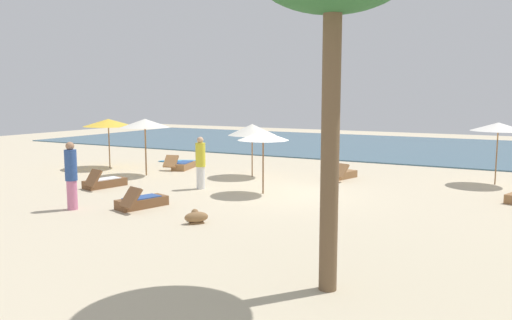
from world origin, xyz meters
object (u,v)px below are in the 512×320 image
Objects in this scene: umbrella_2 at (263,136)px; lounger_4 at (340,175)px; umbrella_4 at (498,127)px; dog at (196,217)px; person_0 at (201,163)px; umbrella_0 at (145,123)px; lounger_1 at (104,182)px; lounger_0 at (141,202)px; lounger_2 at (183,165)px; umbrella_6 at (108,123)px; surfboard at (178,161)px; umbrella_1 at (252,130)px; person_2 at (71,175)px.

umbrella_2 is 1.17× the size of lounger_4.
umbrella_4 reaches higher than dog.
umbrella_4 is at bearing 33.09° from person_0.
umbrella_2 is 8.75m from umbrella_4.
umbrella_0 is at bearing 169.34° from umbrella_2.
lounger_0 is at bearing -29.40° from lounger_1.
lounger_2 is 1.00× the size of lounger_4.
umbrella_0 is 3.04m from umbrella_6.
umbrella_0 is 1.01× the size of umbrella_4.
dog is (5.85, -2.62, -0.01)m from lounger_1.
dog is at bearing -50.70° from surfboard.
umbrella_1 is 1.09× the size of surfboard.
umbrella_0 is 1.29× the size of lounger_2.
person_0 is at bearing 123.27° from dog.
umbrella_0 is at bearing -17.34° from umbrella_6.
umbrella_6 is at bearing -168.41° from lounger_4.
person_0 is (3.67, -1.40, -1.21)m from umbrella_0.
lounger_0 is 0.91× the size of person_2.
lounger_4 is 2.80× the size of dog.
umbrella_6 is at bearing -167.08° from umbrella_4.
umbrella_0 is 1.09× the size of umbrella_1.
lounger_2 is 0.92× the size of person_2.
umbrella_0 is at bearing -69.97° from surfboard.
umbrella_0 is at bearing -157.63° from lounger_4.
dog is at bearing -51.24° from lounger_2.
lounger_0 is 0.99× the size of lounger_4.
surfboard is at bearing 131.29° from lounger_2.
umbrella_6 is at bearing -113.50° from surfboard.
lounger_1 is 0.97× the size of lounger_4.
lounger_2 is 2.80× the size of dog.
umbrella_1 is 1.18× the size of lounger_4.
umbrella_2 is at bearing -12.88° from umbrella_6.
person_2 is (-3.73, -4.70, -0.94)m from umbrella_2.
lounger_0 reaches higher than surfboard.
lounger_4 is (7.27, 2.99, -1.97)m from umbrella_0.
umbrella_4 is 12.92m from lounger_0.
umbrella_6 is at bearing 140.18° from lounger_0.
umbrella_4 reaches higher than lounger_1.
dog is (-6.38, -9.92, -1.96)m from umbrella_4.
person_0 is at bearing -146.91° from umbrella_4.
umbrella_4 reaches higher than umbrella_1.
umbrella_2 is at bearing -29.54° from lounger_2.
umbrella_1 is at bearing -22.87° from surfboard.
umbrella_2 is 6.05m from lounger_1.
person_2 is (-5.00, -8.83, 0.83)m from lounger_4.
umbrella_4 is at bearing 57.24° from dog.
umbrella_0 is 8.57m from dog.
umbrella_2 is (2.05, -2.95, 0.05)m from umbrella_1.
lounger_1 is at bearing -47.86° from umbrella_6.
lounger_4 is 0.93× the size of surfboard.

